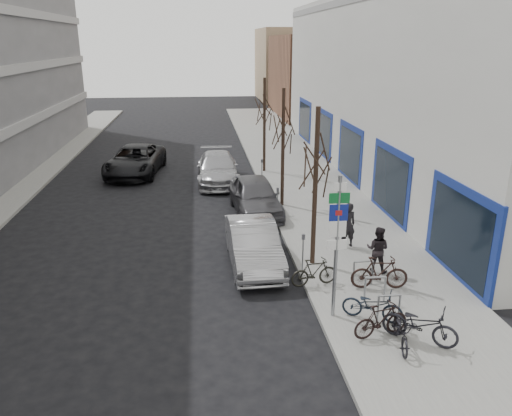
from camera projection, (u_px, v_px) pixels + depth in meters
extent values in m
plane|color=black|center=(247.00, 325.00, 13.75)|extent=(120.00, 120.00, 0.00)
cube|color=slate|center=(321.00, 205.00, 23.63)|extent=(5.00, 70.00, 0.15)
cube|color=#B7B7B2|center=(510.00, 85.00, 29.06)|extent=(20.00, 32.00, 10.00)
cube|color=brown|center=(335.00, 76.00, 51.55)|extent=(12.00, 14.00, 8.00)
cube|color=#937A5B|center=(309.00, 64.00, 65.58)|extent=(13.00, 12.00, 9.00)
cylinder|color=gray|center=(336.00, 251.00, 13.34)|extent=(0.10, 0.10, 4.20)
cube|color=white|center=(340.00, 187.00, 12.74)|extent=(0.35, 0.03, 0.22)
cube|color=#0C5926|center=(339.00, 198.00, 12.84)|extent=(0.55, 0.03, 0.28)
cube|color=navy|center=(339.00, 213.00, 12.97)|extent=(0.50, 0.03, 0.45)
cube|color=maroon|center=(339.00, 213.00, 12.96)|extent=(0.18, 0.02, 0.14)
cube|color=white|center=(338.00, 229.00, 13.11)|extent=(0.45, 0.03, 0.45)
cube|color=white|center=(337.00, 245.00, 13.25)|extent=(0.55, 0.03, 0.28)
cylinder|color=gray|center=(378.00, 309.00, 13.48)|extent=(0.06, 0.06, 0.80)
cylinder|color=gray|center=(399.00, 308.00, 13.55)|extent=(0.06, 0.06, 0.80)
cylinder|color=gray|center=(390.00, 296.00, 13.39)|extent=(0.60, 0.06, 0.06)
cylinder|color=gray|center=(365.00, 290.00, 14.52)|extent=(0.06, 0.06, 0.80)
cylinder|color=gray|center=(385.00, 289.00, 14.58)|extent=(0.06, 0.06, 0.80)
cylinder|color=gray|center=(376.00, 277.00, 14.42)|extent=(0.60, 0.06, 0.06)
cylinder|color=gray|center=(354.00, 274.00, 15.56)|extent=(0.06, 0.06, 0.80)
cylinder|color=gray|center=(372.00, 273.00, 15.62)|extent=(0.06, 0.06, 0.80)
cylinder|color=gray|center=(364.00, 261.00, 15.46)|extent=(0.60, 0.06, 0.06)
cylinder|color=black|center=(315.00, 191.00, 16.45)|extent=(0.16, 0.16, 5.50)
cylinder|color=black|center=(283.00, 150.00, 22.58)|extent=(0.16, 0.16, 5.50)
cylinder|color=black|center=(264.00, 127.00, 28.70)|extent=(0.16, 0.16, 5.50)
cylinder|color=gray|center=(303.00, 254.00, 16.59)|extent=(0.05, 0.05, 1.10)
cube|color=#3F3F44|center=(303.00, 237.00, 16.39)|extent=(0.10, 0.08, 0.18)
cylinder|color=gray|center=(277.00, 204.00, 21.77)|extent=(0.05, 0.05, 1.10)
cube|color=#3F3F44|center=(278.00, 190.00, 21.57)|extent=(0.10, 0.08, 0.18)
cylinder|color=gray|center=(262.00, 172.00, 26.95)|extent=(0.05, 0.05, 1.10)
cube|color=#3F3F44|center=(262.00, 161.00, 26.75)|extent=(0.10, 0.08, 0.18)
imported|color=black|center=(401.00, 330.00, 12.42)|extent=(0.71, 1.58, 0.93)
imported|color=black|center=(381.00, 320.00, 12.83)|extent=(1.63, 0.79, 0.95)
imported|color=black|center=(373.00, 303.00, 13.61)|extent=(1.71, 1.22, 1.02)
imported|color=black|center=(314.00, 272.00, 15.53)|extent=(1.58, 0.70, 0.93)
imported|color=black|center=(420.00, 321.00, 12.57)|extent=(1.89, 1.55, 1.16)
imported|color=black|center=(380.00, 272.00, 15.31)|extent=(1.83, 0.76, 1.08)
imported|color=#949498|center=(253.00, 244.00, 17.25)|extent=(1.77, 4.68, 1.53)
imported|color=#48474C|center=(255.00, 196.00, 22.41)|extent=(2.28, 5.00, 1.66)
imported|color=#A0A0A5|center=(218.00, 168.00, 27.44)|extent=(2.26, 5.45, 1.57)
imported|color=black|center=(135.00, 160.00, 29.08)|extent=(3.43, 6.24, 1.65)
imported|color=black|center=(348.00, 225.00, 18.38)|extent=(0.68, 0.50, 1.71)
imported|color=black|center=(378.00, 249.00, 16.41)|extent=(0.70, 0.65, 1.58)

